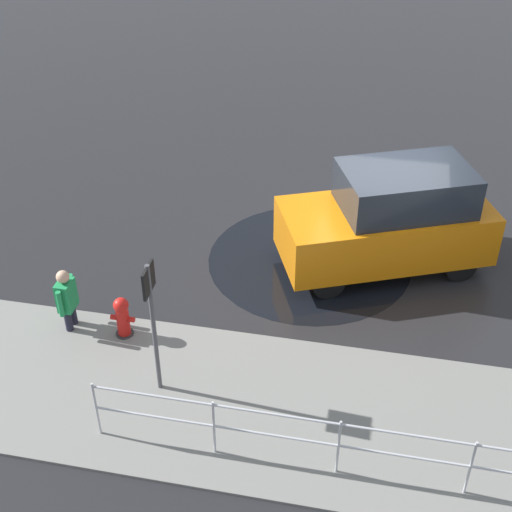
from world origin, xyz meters
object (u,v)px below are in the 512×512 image
fire_hydrant (123,318)px  pedestrian (67,297)px  moving_hatchback (390,220)px  sign_post (152,311)px

fire_hydrant → pedestrian: pedestrian is taller
fire_hydrant → pedestrian: 1.00m
fire_hydrant → pedestrian: (0.96, -0.01, 0.28)m
moving_hatchback → sign_post: 5.24m
fire_hydrant → pedestrian: size_ratio=0.66×
moving_hatchback → sign_post: bearing=51.0°
fire_hydrant → pedestrian: bearing=-0.5°
fire_hydrant → sign_post: size_ratio=0.33×
fire_hydrant → sign_post: 1.87m
sign_post → fire_hydrant: bearing=-47.7°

